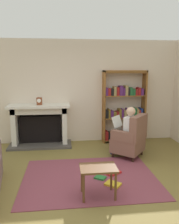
% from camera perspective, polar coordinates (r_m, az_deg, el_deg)
% --- Properties ---
extents(ground, '(14.00, 14.00, 0.00)m').
position_cam_1_polar(ground, '(4.05, 0.56, -18.05)').
color(ground, olive).
extents(back_wall, '(5.60, 0.10, 2.70)m').
position_cam_1_polar(back_wall, '(6.12, -2.39, 5.08)').
color(back_wall, beige).
rests_on(back_wall, ground).
extents(area_rug, '(2.40, 1.80, 0.01)m').
position_cam_1_polar(area_rug, '(4.31, 0.05, -16.08)').
color(area_rug, brown).
rests_on(area_rug, ground).
extents(fireplace, '(1.58, 0.64, 1.07)m').
position_cam_1_polar(fireplace, '(6.02, -12.25, -2.81)').
color(fireplace, '#4C4742').
rests_on(fireplace, ground).
extents(mantel_clock, '(0.14, 0.14, 0.18)m').
position_cam_1_polar(mantel_clock, '(5.81, -12.44, 2.66)').
color(mantel_clock, brown).
rests_on(mantel_clock, fireplace).
extents(bookshelf, '(1.14, 0.32, 1.92)m').
position_cam_1_polar(bookshelf, '(6.16, 8.51, 0.77)').
color(bookshelf, brown).
rests_on(bookshelf, ground).
extents(armchair_reading, '(0.89, 0.89, 0.97)m').
position_cam_1_polar(armchair_reading, '(5.19, 10.26, -6.56)').
color(armchair_reading, '#331E14').
rests_on(armchair_reading, ground).
extents(seated_reader, '(0.59, 0.57, 1.14)m').
position_cam_1_polar(seated_reader, '(5.18, 9.14, -4.29)').
color(seated_reader, white).
rests_on(seated_reader, ground).
extents(side_table, '(0.56, 0.39, 0.49)m').
position_cam_1_polar(side_table, '(3.59, 2.20, -14.74)').
color(side_table, brown).
rests_on(side_table, ground).
extents(scattered_books, '(0.56, 0.75, 0.04)m').
position_cam_1_polar(scattered_books, '(4.29, 5.23, -15.90)').
color(scattered_books, gold).
rests_on(scattered_books, area_rug).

